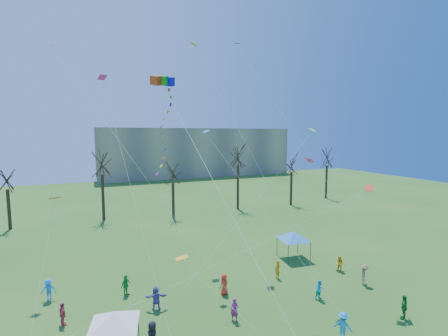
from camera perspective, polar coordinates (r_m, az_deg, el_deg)
name	(u,v)px	position (r m, az deg, el deg)	size (l,w,h in m)	color
distant_building	(196,152)	(100.71, -5.10, 2.93)	(60.00, 14.00, 15.00)	gray
bare_tree_row	(186,169)	(51.66, -6.94, -0.13)	(72.20, 8.75, 12.18)	black
big_box_kite	(168,133)	(24.07, -10.27, 6.31)	(2.73, 8.28, 21.17)	red
canopy_tent_white	(114,319)	(21.22, -19.51, -24.52)	(3.81, 3.81, 2.92)	#3F3F44
canopy_tent_blue	(294,236)	(34.61, 12.60, -11.96)	(3.90, 3.90, 2.95)	#3F3F44
festival_crowd	(218,305)	(24.64, -1.03, -23.81)	(26.46, 14.01, 1.86)	#B01636
small_kites_aloft	(213,131)	(27.05, -2.04, 6.80)	(26.30, 18.85, 32.52)	#FF4A0D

